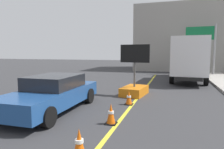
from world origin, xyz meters
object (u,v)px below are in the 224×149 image
highway_guide_sign (206,41)px  traffic_cone_curbside (129,98)px  traffic_cone_far_lane (111,114)px  box_truck (189,58)px  pickup_car (52,93)px  traffic_cone_mid_lane (79,143)px  arrow_board_trailer (134,86)px

highway_guide_sign → traffic_cone_curbside: size_ratio=7.99×
highway_guide_sign → traffic_cone_far_lane: bearing=-107.1°
box_truck → traffic_cone_far_lane: (-3.06, -11.35, -1.49)m
pickup_car → traffic_cone_mid_lane: pickup_car is taller
highway_guide_sign → traffic_cone_mid_lane: (-4.93, -18.13, -3.10)m
highway_guide_sign → traffic_cone_mid_lane: bearing=-105.2°
box_truck → arrow_board_trailer: bearing=-115.2°
arrow_board_trailer → box_truck: size_ratio=0.34×
highway_guide_sign → traffic_cone_curbside: 14.56m
arrow_board_trailer → pickup_car: arrow_board_trailer is taller
box_truck → pickup_car: bearing=-118.4°
box_truck → traffic_cone_curbside: box_truck is taller
pickup_car → box_truck: bearing=61.6°
pickup_car → traffic_cone_far_lane: size_ratio=7.19×
pickup_car → traffic_cone_mid_lane: (2.60, -3.00, -0.38)m
box_truck → traffic_cone_mid_lane: size_ratio=12.21×
arrow_board_trailer → highway_guide_sign: 12.69m
arrow_board_trailer → traffic_cone_curbside: size_ratio=4.32×
arrow_board_trailer → traffic_cone_far_lane: (0.10, -4.63, -0.15)m
highway_guide_sign → traffic_cone_curbside: bearing=-109.9°
traffic_cone_curbside → traffic_cone_mid_lane: bearing=-91.1°
traffic_cone_curbside → box_truck: bearing=71.1°
arrow_board_trailer → traffic_cone_mid_lane: 6.84m
pickup_car → traffic_cone_curbside: size_ratio=7.72×
traffic_cone_far_lane → traffic_cone_curbside: size_ratio=1.07×
box_truck → traffic_cone_curbside: size_ratio=12.79×
highway_guide_sign → traffic_cone_far_lane: 16.94m
box_truck → traffic_cone_mid_lane: bearing=-102.9°
traffic_cone_curbside → pickup_car: bearing=-146.8°
highway_guide_sign → traffic_cone_far_lane: size_ratio=7.44×
traffic_cone_far_lane → traffic_cone_curbside: (0.04, 2.55, -0.02)m
box_truck → highway_guide_sign: bearing=68.2°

